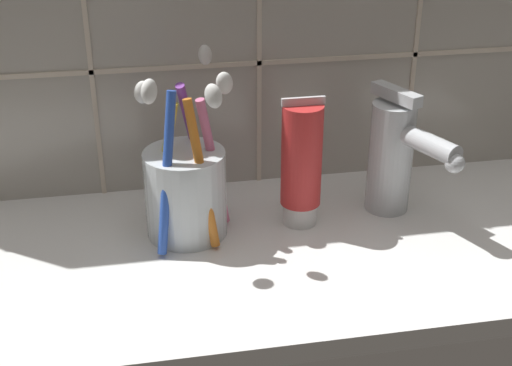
# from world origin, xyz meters

# --- Properties ---
(sink_counter) EXTENTS (0.70, 0.30, 0.02)m
(sink_counter) POSITION_xyz_m (0.00, 0.00, 0.01)
(sink_counter) COLOR white
(sink_counter) RESTS_ON ground
(tile_wall_backsplash) EXTENTS (0.80, 0.02, 0.42)m
(tile_wall_backsplash) POSITION_xyz_m (0.00, 0.15, 0.21)
(tile_wall_backsplash) COLOR #B7B2A8
(tile_wall_backsplash) RESTS_ON ground
(toothbrush_cup) EXTENTS (0.10, 0.14, 0.18)m
(toothbrush_cup) POSITION_xyz_m (-0.07, 0.04, 0.07)
(toothbrush_cup) COLOR silver
(toothbrush_cup) RESTS_ON sink_counter
(toothpaste_tube) EXTENTS (0.04, 0.04, 0.14)m
(toothpaste_tube) POSITION_xyz_m (0.04, 0.04, 0.09)
(toothpaste_tube) COLOR white
(toothpaste_tube) RESTS_ON sink_counter
(sink_faucet) EXTENTS (0.07, 0.12, 0.13)m
(sink_faucet) POSITION_xyz_m (0.14, 0.05, 0.09)
(sink_faucet) COLOR silver
(sink_faucet) RESTS_ON sink_counter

